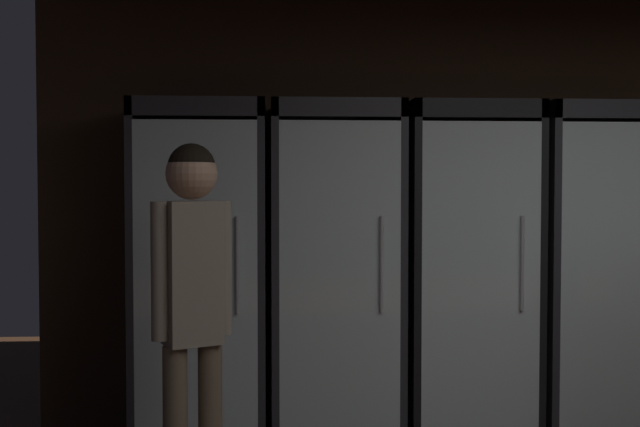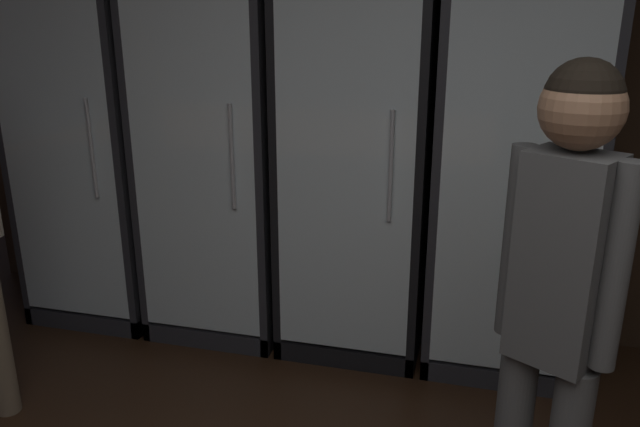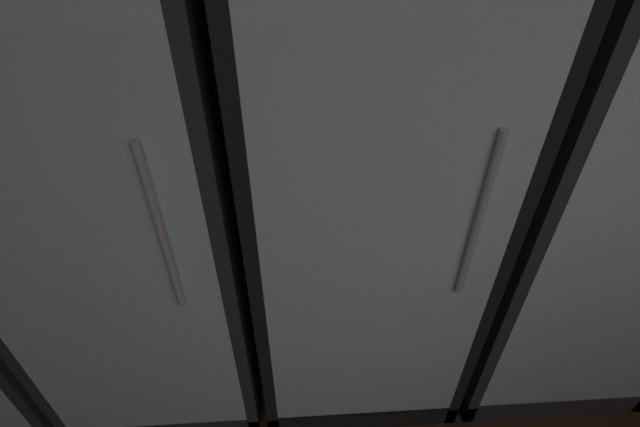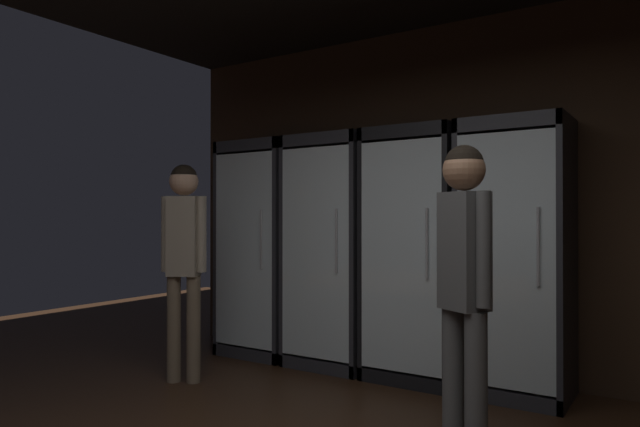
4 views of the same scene
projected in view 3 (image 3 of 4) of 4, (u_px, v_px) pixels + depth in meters
The scene contains 3 objects.
cooler_left at pixel (121, 186), 1.42m from camera, with size 0.71×0.60×1.92m.
cooler_center at pixel (367, 177), 1.45m from camera, with size 0.71×0.60×1.92m.
cooler_right at pixel (601, 170), 1.49m from camera, with size 0.71×0.60×1.92m.
Camera 3 is at (-0.75, 1.56, 1.80)m, focal length 26.46 mm.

